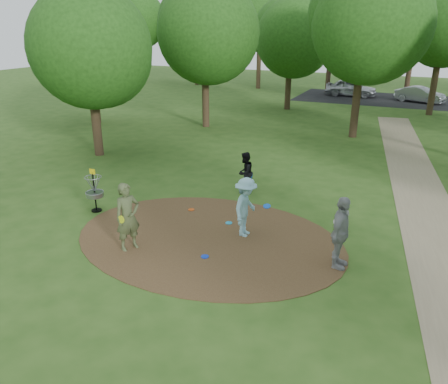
% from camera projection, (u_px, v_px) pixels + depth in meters
% --- Properties ---
extents(ground, '(100.00, 100.00, 0.00)m').
position_uv_depth(ground, '(208.00, 238.00, 13.34)').
color(ground, '#2D5119').
rests_on(ground, ground).
extents(dirt_clearing, '(8.40, 8.40, 0.02)m').
position_uv_depth(dirt_clearing, '(208.00, 238.00, 13.34)').
color(dirt_clearing, '#47301C').
rests_on(dirt_clearing, ground).
extents(footpath, '(7.55, 39.89, 0.01)m').
position_uv_depth(footpath, '(441.00, 251.00, 12.56)').
color(footpath, '#8C7A5B').
rests_on(footpath, ground).
extents(parking_lot, '(14.00, 8.00, 0.01)m').
position_uv_depth(parking_lot, '(379.00, 99.00, 38.12)').
color(parking_lot, black).
rests_on(parking_lot, ground).
extents(player_observer_with_disc, '(0.77, 0.88, 2.02)m').
position_uv_depth(player_observer_with_disc, '(128.00, 217.00, 12.38)').
color(player_observer_with_disc, '#4C5732').
rests_on(player_observer_with_disc, ground).
extents(player_throwing_with_disc, '(1.14, 1.21, 1.87)m').
position_uv_depth(player_throwing_with_disc, '(246.00, 207.00, 13.22)').
color(player_throwing_with_disc, '#8BC6D0').
rests_on(player_throwing_with_disc, ground).
extents(player_walking_with_disc, '(0.69, 0.85, 1.61)m').
position_uv_depth(player_walking_with_disc, '(245.00, 173.00, 16.72)').
color(player_walking_with_disc, black).
rests_on(player_walking_with_disc, ground).
extents(player_waiting_with_disc, '(0.59, 1.22, 2.02)m').
position_uv_depth(player_waiting_with_disc, '(340.00, 233.00, 11.42)').
color(player_waiting_with_disc, '#949597').
rests_on(player_waiting_with_disc, ground).
extents(disc_ground_cyan, '(0.22, 0.22, 0.02)m').
position_uv_depth(disc_ground_cyan, '(229.00, 223.00, 14.31)').
color(disc_ground_cyan, '#1A9DD0').
rests_on(disc_ground_cyan, dirt_clearing).
extents(disc_ground_blue, '(0.22, 0.22, 0.02)m').
position_uv_depth(disc_ground_blue, '(205.00, 256.00, 12.25)').
color(disc_ground_blue, '#0C32D6').
rests_on(disc_ground_blue, dirt_clearing).
extents(disc_ground_red, '(0.22, 0.22, 0.02)m').
position_uv_depth(disc_ground_red, '(191.00, 210.00, 15.34)').
color(disc_ground_red, '#D44A15').
rests_on(disc_ground_red, dirt_clearing).
extents(car_left, '(4.53, 2.05, 1.51)m').
position_uv_depth(car_left, '(351.00, 88.00, 39.24)').
color(car_left, '#B0B2B8').
rests_on(car_left, ground).
extents(car_right, '(4.14, 2.64, 1.29)m').
position_uv_depth(car_right, '(420.00, 95.00, 36.23)').
color(car_right, '#95979B').
rests_on(car_right, ground).
extents(disc_golf_basket, '(0.63, 0.63, 1.54)m').
position_uv_depth(disc_golf_basket, '(94.00, 187.00, 15.00)').
color(disc_golf_basket, black).
rests_on(disc_golf_basket, ground).
extents(tree_ring, '(37.69, 45.01, 9.11)m').
position_uv_depth(tree_ring, '(347.00, 45.00, 18.71)').
color(tree_ring, '#332316').
rests_on(tree_ring, ground).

